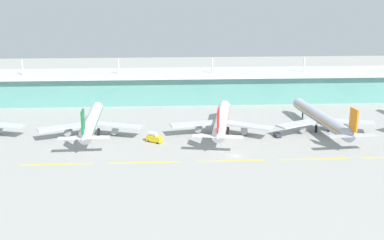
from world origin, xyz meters
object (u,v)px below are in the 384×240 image
fuel_truck (154,137)px  airliner_far_middle (322,118)px  airliner_near_middle (92,122)px  airliner_center (222,120)px  pushback_tug (277,135)px

fuel_truck → airliner_far_middle: bearing=8.7°
airliner_near_middle → fuel_truck: bearing=-23.0°
airliner_center → airliner_far_middle: bearing=0.7°
airliner_center → airliner_far_middle: (48.59, 0.63, 0.01)m
airliner_center → airliner_far_middle: same height
airliner_near_middle → pushback_tug: airliner_near_middle is taller
airliner_near_middle → airliner_far_middle: bearing=-0.0°
airliner_center → pushback_tug: (25.32, -7.26, -5.35)m
airliner_far_middle → fuel_truck: airliner_far_middle is taller
pushback_tug → airliner_center: bearing=164.0°
airliner_near_middle → airliner_far_middle: 109.60m
pushback_tug → fuel_truck: 57.20m
airliner_far_middle → fuel_truck: 81.35m
airliner_center → fuel_truck: airliner_center is taller
airliner_far_middle → pushback_tug: (-23.28, -7.90, -5.36)m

